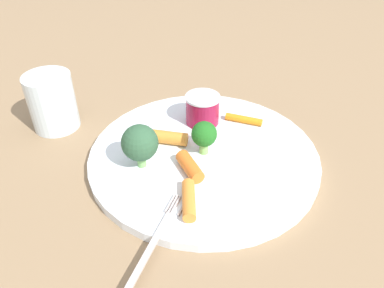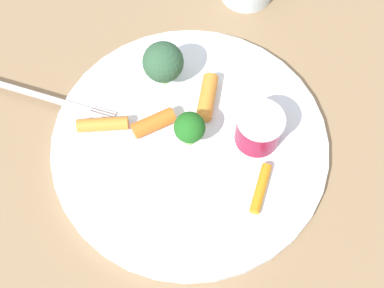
# 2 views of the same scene
# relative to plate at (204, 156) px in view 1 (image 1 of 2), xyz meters

# --- Properties ---
(ground_plane) EXTENTS (2.40, 2.40, 0.00)m
(ground_plane) POSITION_rel_plate_xyz_m (0.00, 0.00, -0.01)
(ground_plane) COLOR #8E7150
(plate) EXTENTS (0.30, 0.30, 0.01)m
(plate) POSITION_rel_plate_xyz_m (0.00, 0.00, 0.00)
(plate) COLOR white
(plate) RESTS_ON ground_plane
(sauce_cup) EXTENTS (0.05, 0.05, 0.04)m
(sauce_cup) POSITION_rel_plate_xyz_m (-0.07, -0.02, 0.03)
(sauce_cup) COLOR maroon
(sauce_cup) RESTS_ON plate
(broccoli_floret_0) EXTENTS (0.03, 0.03, 0.05)m
(broccoli_floret_0) POSITION_rel_plate_xyz_m (0.00, 0.00, 0.03)
(broccoli_floret_0) COLOR #86C161
(broccoli_floret_0) RESTS_ON plate
(broccoli_floret_1) EXTENTS (0.05, 0.05, 0.06)m
(broccoli_floret_1) POSITION_rel_plate_xyz_m (0.04, -0.07, 0.04)
(broccoli_floret_1) COLOR #7DBD66
(broccoli_floret_1) RESTS_ON plate
(carrot_stick_0) EXTENTS (0.06, 0.03, 0.01)m
(carrot_stick_0) POSITION_rel_plate_xyz_m (0.10, 0.01, 0.01)
(carrot_stick_0) COLOR orange
(carrot_stick_0) RESTS_ON plate
(carrot_stick_1) EXTENTS (0.02, 0.05, 0.01)m
(carrot_stick_1) POSITION_rel_plate_xyz_m (-0.08, 0.04, 0.01)
(carrot_stick_1) COLOR orange
(carrot_stick_1) RESTS_ON plate
(carrot_stick_2) EXTENTS (0.02, 0.05, 0.02)m
(carrot_stick_2) POSITION_rel_plate_xyz_m (-0.01, -0.05, 0.01)
(carrot_stick_2) COLOR orange
(carrot_stick_2) RESTS_ON plate
(carrot_stick_3) EXTENTS (0.05, 0.04, 0.02)m
(carrot_stick_3) POSITION_rel_plate_xyz_m (0.04, -0.01, 0.01)
(carrot_stick_3) COLOR orange
(carrot_stick_3) RESTS_ON plate
(fork) EXTENTS (0.19, 0.03, 0.00)m
(fork) POSITION_rel_plate_xyz_m (0.18, -0.02, 0.01)
(fork) COLOR beige
(fork) RESTS_ON plate
(drinking_glass) EXTENTS (0.07, 0.07, 0.08)m
(drinking_glass) POSITION_rel_plate_xyz_m (-0.02, -0.23, 0.04)
(drinking_glass) COLOR silver
(drinking_glass) RESTS_ON ground_plane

